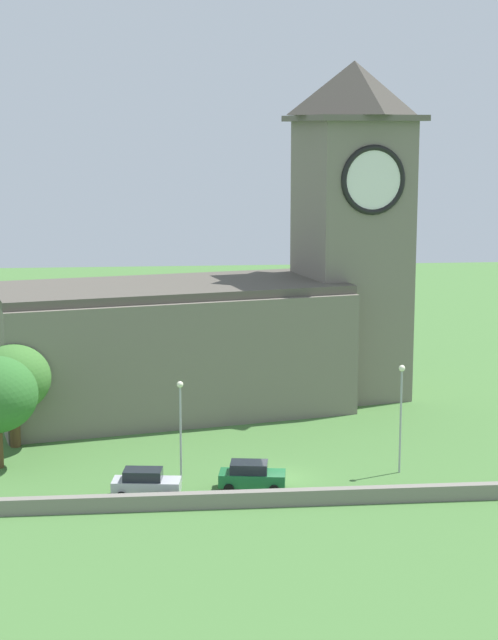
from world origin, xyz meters
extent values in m
plane|color=#477538|center=(0.00, 15.00, 0.00)|extent=(200.00, 200.00, 0.00)
cube|color=slate|center=(-6.89, 18.84, 5.03)|extent=(30.68, 18.98, 10.07)
cube|color=#524C43|center=(-6.89, 18.84, 10.42)|extent=(30.45, 17.97, 0.70)
cube|color=slate|center=(9.04, 22.48, 12.04)|extent=(9.97, 9.97, 24.08)
cube|color=#5B554B|center=(9.04, 22.48, 24.33)|extent=(11.56, 11.56, 0.50)
pyramid|color=#403C35|center=(9.04, 22.48, 26.86)|extent=(10.46, 10.46, 4.58)
cylinder|color=white|center=(9.97, 18.36, 19.26)|extent=(5.22, 1.30, 5.33)
torus|color=black|center=(9.97, 18.36, 19.26)|extent=(5.77, 1.76, 5.81)
cylinder|color=white|center=(13.15, 23.42, 19.26)|extent=(1.30, 5.22, 5.33)
torus|color=black|center=(13.15, 23.42, 19.26)|extent=(1.76, 5.77, 5.81)
cube|color=gray|center=(0.00, -5.25, 0.51)|extent=(57.02, 0.70, 1.01)
cube|color=silver|center=(-9.04, -2.98, 0.77)|extent=(4.56, 2.31, 0.86)
cube|color=#1E232B|center=(-9.26, -2.95, 1.54)|extent=(2.63, 1.85, 0.68)
cylinder|color=black|center=(-7.46, -2.31, 0.34)|extent=(0.72, 0.40, 0.69)
cylinder|color=black|center=(-7.69, -4.04, 0.34)|extent=(0.72, 0.40, 0.69)
cylinder|color=black|center=(-10.40, -1.91, 0.34)|extent=(0.72, 0.40, 0.69)
cylinder|color=black|center=(-10.63, -3.65, 0.34)|extent=(0.72, 0.40, 0.69)
cube|color=#1E6B38|center=(-2.11, -2.11, 0.77)|extent=(4.58, 2.54, 0.85)
cube|color=#1E232B|center=(-2.33, -2.08, 1.53)|extent=(2.66, 2.01, 0.68)
cylinder|color=black|center=(-0.51, -1.42, 0.34)|extent=(0.73, 0.44, 0.68)
cylinder|color=black|center=(-0.81, -3.27, 0.34)|extent=(0.73, 0.44, 0.68)
cylinder|color=black|center=(-3.42, -0.95, 0.34)|extent=(0.73, 0.44, 0.68)
cylinder|color=black|center=(-3.72, -2.80, 0.34)|extent=(0.73, 0.44, 0.68)
cylinder|color=#9EA0A5|center=(-6.73, -0.04, 3.25)|extent=(0.14, 0.14, 6.50)
sphere|color=#F4EFCC|center=(-6.73, -0.04, 6.72)|extent=(0.44, 0.44, 0.44)
cylinder|color=#9EA0A5|center=(8.36, 0.45, 3.58)|extent=(0.14, 0.14, 7.16)
sphere|color=#F4EFCC|center=(8.36, 0.45, 7.38)|extent=(0.44, 0.44, 0.44)
cylinder|color=brown|center=(-18.80, 9.15, 1.57)|extent=(0.79, 0.79, 3.15)
ellipsoid|color=#427A33|center=(-18.80, 9.15, 5.25)|extent=(5.61, 5.61, 5.05)
camera|label=1|loc=(-8.65, -68.16, 23.30)|focal=59.26mm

